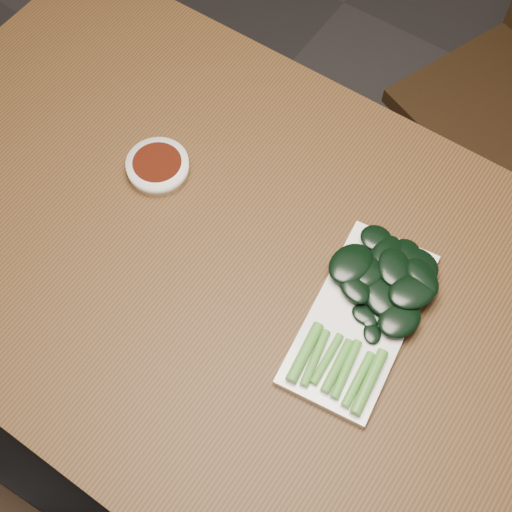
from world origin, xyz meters
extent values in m
plane|color=#2B2929|center=(0.00, 0.00, 0.00)|extent=(6.00, 6.00, 0.00)
cube|color=#452B13|center=(0.00, 0.00, 0.73)|extent=(1.40, 0.80, 0.04)
cylinder|color=#452B13|center=(-0.64, 0.34, 0.35)|extent=(0.05, 0.05, 0.71)
cube|color=black|center=(0.16, 0.81, 0.43)|extent=(0.54, 0.54, 0.04)
cylinder|color=black|center=(-0.07, 0.71, 0.21)|extent=(0.04, 0.04, 0.41)
cylinder|color=black|center=(0.26, 0.58, 0.21)|extent=(0.04, 0.04, 0.41)
cylinder|color=black|center=(0.05, 1.04, 0.21)|extent=(0.04, 0.04, 0.41)
cylinder|color=white|center=(-0.24, 0.06, 0.76)|extent=(0.10, 0.10, 0.03)
cylinder|color=#3B0F05|center=(-0.24, 0.06, 0.78)|extent=(0.08, 0.08, 0.00)
cube|color=white|center=(0.17, 0.02, 0.76)|extent=(0.18, 0.31, 0.01)
cylinder|color=#4F9734|center=(0.13, -0.07, 0.77)|extent=(0.03, 0.10, 0.02)
cylinder|color=#4F9734|center=(0.15, -0.07, 0.77)|extent=(0.03, 0.09, 0.01)
cylinder|color=#4F9734|center=(0.16, -0.06, 0.77)|extent=(0.02, 0.08, 0.01)
cylinder|color=#4F9734|center=(0.18, -0.07, 0.77)|extent=(0.02, 0.09, 0.01)
cylinder|color=#4F9734|center=(0.20, -0.06, 0.77)|extent=(0.03, 0.09, 0.01)
cylinder|color=#4F9734|center=(0.22, -0.07, 0.77)|extent=(0.02, 0.09, 0.01)
cylinder|color=#4F9734|center=(0.23, -0.06, 0.77)|extent=(0.03, 0.10, 0.02)
ellipsoid|color=black|center=(0.17, 0.09, 0.77)|extent=(0.08, 0.08, 0.01)
ellipsoid|color=black|center=(0.12, 0.09, 0.77)|extent=(0.07, 0.06, 0.01)
ellipsoid|color=black|center=(0.12, 0.14, 0.78)|extent=(0.05, 0.05, 0.01)
ellipsoid|color=black|center=(0.20, 0.14, 0.78)|extent=(0.08, 0.07, 0.01)
ellipsoid|color=black|center=(0.12, 0.08, 0.78)|extent=(0.07, 0.09, 0.01)
ellipsoid|color=black|center=(0.22, 0.12, 0.78)|extent=(0.08, 0.07, 0.01)
ellipsoid|color=black|center=(0.19, 0.15, 0.77)|extent=(0.05, 0.04, 0.01)
ellipsoid|color=black|center=(0.22, 0.05, 0.78)|extent=(0.07, 0.08, 0.01)
ellipsoid|color=black|center=(0.22, 0.09, 0.79)|extent=(0.09, 0.09, 0.01)
ellipsoid|color=black|center=(0.17, 0.14, 0.77)|extent=(0.06, 0.06, 0.01)
ellipsoid|color=black|center=(0.14, 0.08, 0.78)|extent=(0.08, 0.08, 0.01)
ellipsoid|color=black|center=(0.15, 0.13, 0.78)|extent=(0.06, 0.08, 0.01)
ellipsoid|color=black|center=(0.21, 0.08, 0.78)|extent=(0.05, 0.05, 0.01)
ellipsoid|color=black|center=(0.18, 0.06, 0.78)|extent=(0.07, 0.05, 0.01)
ellipsoid|color=black|center=(0.14, 0.05, 0.78)|extent=(0.07, 0.06, 0.01)
ellipsoid|color=black|center=(0.18, 0.07, 0.78)|extent=(0.09, 0.09, 0.01)
ellipsoid|color=black|center=(0.17, 0.11, 0.78)|extent=(0.08, 0.08, 0.01)
ellipsoid|color=black|center=(0.15, 0.09, 0.77)|extent=(0.06, 0.05, 0.01)
ellipsoid|color=black|center=(0.18, 0.03, 0.77)|extent=(0.03, 0.04, 0.01)
ellipsoid|color=black|center=(0.17, 0.03, 0.77)|extent=(0.04, 0.03, 0.01)
ellipsoid|color=black|center=(0.19, 0.04, 0.77)|extent=(0.04, 0.03, 0.01)
ellipsoid|color=black|center=(0.20, 0.01, 0.77)|extent=(0.04, 0.04, 0.01)
camera|label=1|loc=(0.28, -0.41, 1.74)|focal=50.00mm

